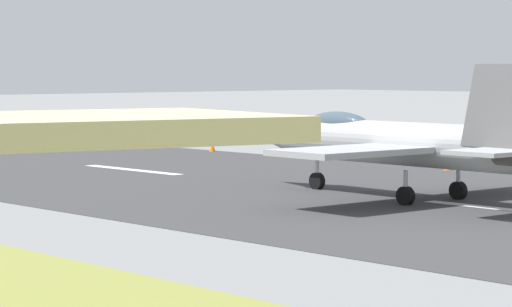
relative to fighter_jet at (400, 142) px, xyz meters
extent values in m
cube|color=white|center=(-5.49, -0.08, -2.36)|extent=(8.00, 0.70, 0.00)
cube|color=white|center=(18.81, -0.08, -2.36)|extent=(8.00, 0.70, 0.00)
cylinder|color=#A7AAAB|center=(0.02, 0.00, -0.07)|extent=(13.04, 2.25, 1.81)
cone|color=#A7AAAB|center=(8.00, -0.27, -0.07)|extent=(3.05, 1.64, 1.54)
ellipsoid|color=#3F5160|center=(3.68, -0.12, 0.61)|extent=(3.63, 1.22, 1.10)
cube|color=#A7AAAB|center=(-0.85, 3.92, -0.17)|extent=(3.60, 6.08, 0.24)
cube|color=#A7AAAB|center=(-1.11, -3.86, -0.17)|extent=(3.60, 6.08, 0.24)
cube|color=#A7AAAB|center=(-6.55, 2.62, 0.03)|extent=(2.49, 2.88, 0.16)
cube|color=#575657|center=(-5.61, 1.09, 1.63)|extent=(2.63, 1.03, 3.14)
cylinder|color=silver|center=(5.01, -0.17, -1.68)|extent=(0.18, 0.18, 1.40)
cylinder|color=black|center=(5.01, -0.17, -2.00)|extent=(0.77, 0.33, 0.76)
cylinder|color=silver|center=(-1.73, 1.66, -1.68)|extent=(0.18, 0.18, 1.40)
cylinder|color=black|center=(-1.73, 1.66, -2.00)|extent=(0.77, 0.33, 0.76)
cylinder|color=silver|center=(-1.83, -1.54, -1.68)|extent=(0.18, 0.18, 1.40)
cylinder|color=black|center=(-1.83, -1.54, -2.00)|extent=(0.77, 0.33, 0.76)
cone|color=orange|center=(7.33, -12.38, -2.11)|extent=(0.44, 0.44, 0.55)
cone|color=orange|center=(26.77, -12.38, -2.11)|extent=(0.44, 0.44, 0.55)
camera|label=1|loc=(-31.82, 36.99, 2.96)|focal=82.25mm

